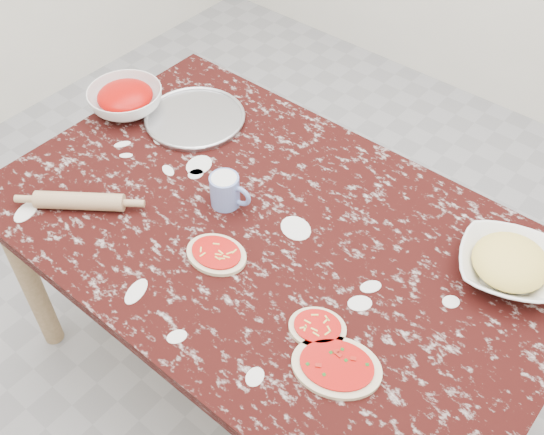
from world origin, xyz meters
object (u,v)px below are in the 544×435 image
(sauce_bowl, at_px, (126,100))
(rolling_pin, at_px, (80,201))
(cheese_bowl, at_px, (508,267))
(flour_mug, at_px, (226,191))
(pizza_tray, at_px, (195,119))
(worktable, at_px, (272,249))

(sauce_bowl, relative_size, rolling_pin, 0.97)
(sauce_bowl, distance_m, cheese_bowl, 1.31)
(flour_mug, bearing_deg, sauce_bowl, 168.37)
(sauce_bowl, distance_m, rolling_pin, 0.47)
(pizza_tray, bearing_deg, sauce_bowl, -154.54)
(worktable, distance_m, pizza_tray, 0.56)
(cheese_bowl, distance_m, flour_mug, 0.79)
(cheese_bowl, relative_size, flour_mug, 2.06)
(worktable, height_order, pizza_tray, pizza_tray)
(worktable, height_order, cheese_bowl, cheese_bowl)
(sauce_bowl, relative_size, flour_mug, 1.96)
(sauce_bowl, bearing_deg, flour_mug, -11.63)
(flour_mug, relative_size, rolling_pin, 0.49)
(worktable, bearing_deg, rolling_pin, -149.32)
(worktable, bearing_deg, flour_mug, -178.88)
(worktable, distance_m, rolling_pin, 0.57)
(sauce_bowl, height_order, rolling_pin, sauce_bowl)
(cheese_bowl, bearing_deg, rolling_pin, -152.17)
(pizza_tray, height_order, flour_mug, flour_mug)
(worktable, bearing_deg, cheese_bowl, 25.32)
(pizza_tray, distance_m, rolling_pin, 0.50)
(cheese_bowl, height_order, rolling_pin, cheese_bowl)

